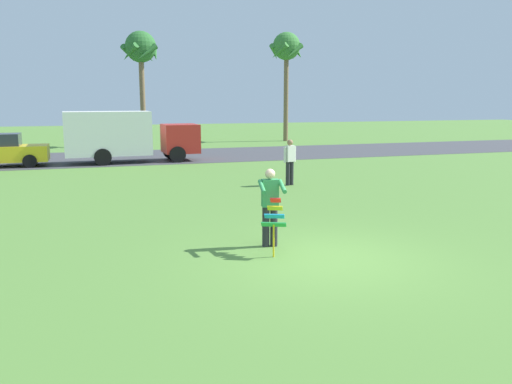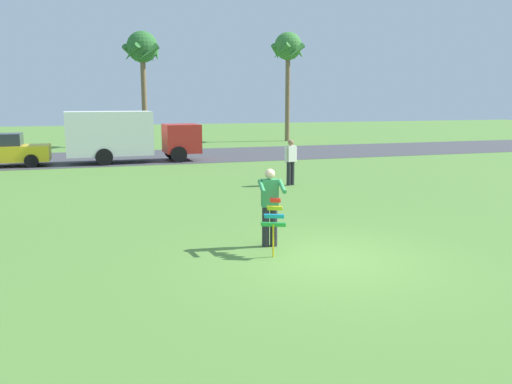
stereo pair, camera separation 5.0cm
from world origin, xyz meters
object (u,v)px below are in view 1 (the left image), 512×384
object	(u,v)px
person_kite_flyer	(270,204)
palm_tree_right_near	(141,51)
parked_car_yellow	(1,151)
person_walker_near	(290,161)
kite_held	(274,218)
parked_truck_red_cab	(125,135)
palm_tree_centre_far	(286,51)

from	to	relation	value
person_kite_flyer	palm_tree_right_near	distance (m)	27.06
parked_car_yellow	person_walker_near	bearing A→B (deg)	-39.58
kite_held	person_walker_near	xyz separation A→B (m)	(3.61, 8.29, 0.15)
parked_car_yellow	parked_truck_red_cab	size ratio (longest dim) A/B	0.62
palm_tree_right_near	palm_tree_centre_far	distance (m)	11.19
parked_car_yellow	person_walker_near	distance (m)	14.59
person_walker_near	kite_held	bearing A→B (deg)	-113.49
parked_truck_red_cab	kite_held	bearing A→B (deg)	-84.09
parked_truck_red_cab	palm_tree_centre_far	xyz separation A→B (m)	(13.02, 10.87, 5.48)
person_kite_flyer	person_walker_near	bearing A→B (deg)	65.61
person_kite_flyer	kite_held	distance (m)	0.64
person_kite_flyer	palm_tree_centre_far	xyz separation A→B (m)	(11.07, 27.85, 5.94)
person_kite_flyer	palm_tree_right_near	xyz separation A→B (m)	(-0.02, 26.50, 5.47)
parked_truck_red_cab	palm_tree_right_near	size ratio (longest dim) A/B	0.87
person_kite_flyer	parked_car_yellow	size ratio (longest dim) A/B	0.41
parked_car_yellow	palm_tree_right_near	bearing A→B (deg)	50.92
person_kite_flyer	palm_tree_right_near	bearing A→B (deg)	90.05
parked_car_yellow	parked_truck_red_cab	bearing A→B (deg)	0.01
kite_held	person_kite_flyer	bearing A→B (deg)	78.78
palm_tree_right_near	person_walker_near	bearing A→B (deg)	-79.44
parked_truck_red_cab	person_walker_near	xyz separation A→B (m)	(5.43, -9.29, -0.48)
person_walker_near	palm_tree_right_near	bearing A→B (deg)	100.56
parked_car_yellow	person_walker_near	world-z (taller)	person_walker_near
parked_truck_red_cab	parked_car_yellow	bearing A→B (deg)	-179.99
kite_held	palm_tree_right_near	xyz separation A→B (m)	(0.10, 27.11, 5.64)
palm_tree_centre_far	person_walker_near	distance (m)	22.35
kite_held	parked_car_yellow	world-z (taller)	parked_car_yellow
palm_tree_centre_far	person_walker_near	xyz separation A→B (m)	(-7.59, -20.16, -5.96)
person_kite_flyer	person_walker_near	distance (m)	8.44
person_kite_flyer	palm_tree_centre_far	bearing A→B (deg)	68.32
person_walker_near	parked_truck_red_cab	bearing A→B (deg)	120.28
kite_held	palm_tree_centre_far	distance (m)	31.19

